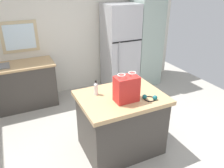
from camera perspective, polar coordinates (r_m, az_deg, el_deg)
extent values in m
plane|color=#ADA89E|center=(3.49, 2.37, -16.91)|extent=(6.21, 6.21, 0.00)
cube|color=silver|center=(4.97, -10.74, 12.84)|extent=(5.18, 0.10, 2.62)
cube|color=#CCB78C|center=(4.77, -22.36, 11.03)|extent=(0.68, 0.04, 0.60)
cube|color=white|center=(4.75, -22.34, 10.98)|extent=(0.56, 0.02, 0.48)
cube|color=#423D38|center=(3.32, 2.26, -10.19)|extent=(1.08, 0.81, 0.83)
cube|color=tan|center=(3.09, 2.39, -3.46)|extent=(1.16, 0.89, 0.06)
cube|color=#B7B7BC|center=(5.06, 2.07, 9.10)|extent=(0.70, 0.63, 1.88)
cube|color=black|center=(4.73, 3.94, 10.74)|extent=(0.69, 0.01, 0.02)
cylinder|color=#B7B7BC|center=(4.74, 1.88, 5.59)|extent=(0.02, 0.02, 0.85)
cube|color=#9EB2A8|center=(5.37, 8.56, 10.67)|extent=(0.59, 0.60, 2.04)
cube|color=#423D38|center=(4.74, -23.26, -0.88)|extent=(1.49, 0.58, 0.84)
cube|color=tan|center=(4.58, -24.18, 4.08)|extent=(1.53, 0.62, 0.04)
cube|color=red|center=(2.88, 3.67, -1.26)|extent=(0.30, 0.19, 0.34)
torus|color=white|center=(2.76, 2.41, 2.34)|extent=(0.10, 0.10, 0.01)
torus|color=white|center=(2.83, 5.14, 2.84)|extent=(0.10, 0.10, 0.01)
cube|color=#388E66|center=(3.37, 4.81, 0.88)|extent=(0.15, 0.13, 0.13)
cylinder|color=white|center=(3.08, -4.08, -1.39)|extent=(0.06, 0.06, 0.16)
cone|color=white|center=(3.04, -4.13, 0.18)|extent=(0.05, 0.05, 0.03)
cylinder|color=black|center=(3.02, -4.15, 0.66)|extent=(0.03, 0.03, 0.02)
torus|color=black|center=(3.02, 9.51, -3.73)|extent=(0.21, 0.21, 0.01)
sphere|color=#19666B|center=(3.01, 10.84, -3.42)|extent=(0.06, 0.06, 0.06)
sphere|color=#19666B|center=(3.01, 8.26, -3.20)|extent=(0.06, 0.06, 0.06)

